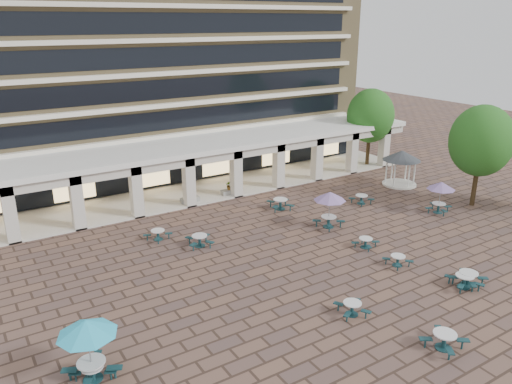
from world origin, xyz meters
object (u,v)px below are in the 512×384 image
at_px(picnic_table_1, 444,339).
at_px(planter_right, 230,189).
at_px(picnic_table_0, 93,372).
at_px(gazebo, 402,159).
at_px(planter_left, 190,198).
at_px(picnic_table_2, 468,277).

height_order(picnic_table_1, planter_right, planter_right).
distance_m(picnic_table_0, gazebo, 31.93).
height_order(planter_left, planter_right, planter_right).
bearing_deg(picnic_table_1, picnic_table_2, 17.80).
xyz_separation_m(picnic_table_1, planter_left, (-1.62, 22.94, -0.00)).
bearing_deg(planter_right, planter_left, 180.00).
bearing_deg(picnic_table_2, picnic_table_1, -161.44).
bearing_deg(picnic_table_0, picnic_table_1, -41.34).
relative_size(picnic_table_0, planter_right, 1.19).
bearing_deg(gazebo, planter_right, 158.39).
relative_size(picnic_table_0, picnic_table_2, 0.95).
height_order(picnic_table_0, picnic_table_1, picnic_table_1).
bearing_deg(planter_left, picnic_table_1, -85.95).
bearing_deg(picnic_table_2, planter_left, 101.80).
relative_size(picnic_table_2, planter_right, 1.25).
relative_size(picnic_table_1, picnic_table_2, 1.03).
distance_m(picnic_table_2, planter_left, 21.29).
bearing_deg(planter_left, planter_right, 0.00).
relative_size(picnic_table_1, planter_left, 1.30).
distance_m(picnic_table_1, planter_left, 23.00).
xyz_separation_m(picnic_table_1, planter_right, (2.01, 22.94, 0.04)).
xyz_separation_m(picnic_table_0, gazebo, (29.85, 11.18, 1.93)).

